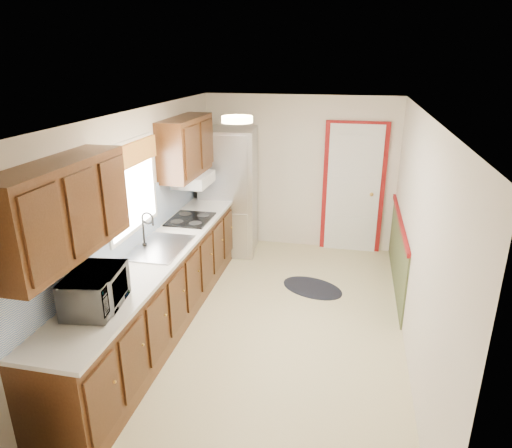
% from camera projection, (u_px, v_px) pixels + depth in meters
% --- Properties ---
extents(room_shell, '(3.20, 5.20, 2.52)m').
position_uv_depth(room_shell, '(270.00, 228.00, 4.88)').
color(room_shell, beige).
rests_on(room_shell, ground).
extents(kitchen_run, '(0.63, 4.00, 2.20)m').
position_uv_depth(kitchen_run, '(154.00, 262.00, 4.99)').
color(kitchen_run, '#3B1E0D').
rests_on(kitchen_run, ground).
extents(back_wall_trim, '(1.12, 2.30, 2.08)m').
position_uv_depth(back_wall_trim, '(362.00, 201.00, 6.82)').
color(back_wall_trim, maroon).
rests_on(back_wall_trim, ground).
extents(ceiling_fixture, '(0.30, 0.30, 0.06)m').
position_uv_depth(ceiling_fixture, '(237.00, 119.00, 4.36)').
color(ceiling_fixture, '#FFD88C').
rests_on(ceiling_fixture, room_shell).
extents(microwave, '(0.40, 0.62, 0.39)m').
position_uv_depth(microwave, '(95.00, 287.00, 3.76)').
color(microwave, white).
rests_on(microwave, kitchen_run).
extents(refrigerator, '(0.88, 0.84, 1.93)m').
position_uv_depth(refrigerator, '(229.00, 192.00, 7.05)').
color(refrigerator, '#B7B7BC').
rests_on(refrigerator, ground).
extents(rug, '(1.00, 0.85, 0.01)m').
position_uv_depth(rug, '(312.00, 288.00, 6.12)').
color(rug, black).
rests_on(rug, ground).
extents(cooktop, '(0.51, 0.62, 0.02)m').
position_uv_depth(cooktop, '(190.00, 219.00, 5.89)').
color(cooktop, black).
rests_on(cooktop, kitchen_run).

